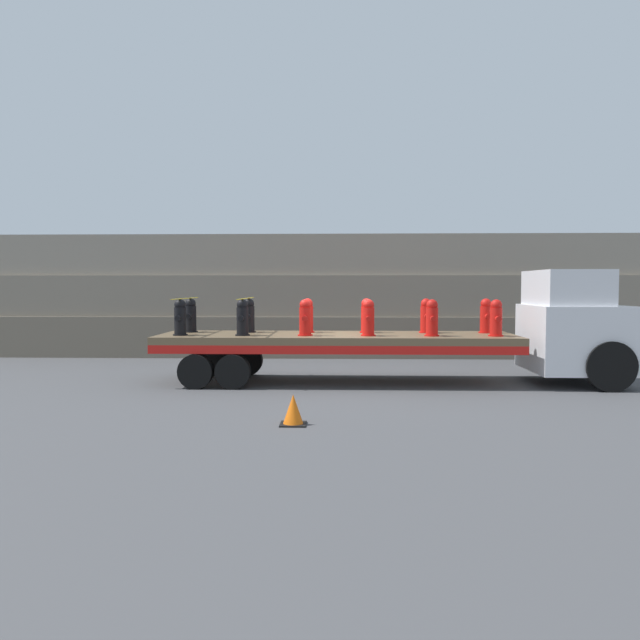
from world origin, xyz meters
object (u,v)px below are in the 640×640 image
flatbed_trailer (318,343)px  fire_hydrant_black_near_0 (180,318)px  fire_hydrant_black_far_1 (249,316)px  fire_hydrant_red_near_2 (305,318)px  fire_hydrant_red_far_2 (308,316)px  fire_hydrant_red_near_3 (368,318)px  fire_hydrant_red_far_3 (367,316)px  fire_hydrant_black_near_1 (242,318)px  fire_hydrant_red_near_4 (432,318)px  traffic_cone (293,410)px  truck_cab (576,327)px  fire_hydrant_black_far_0 (191,316)px  fire_hydrant_red_far_4 (426,316)px  fire_hydrant_red_near_5 (496,318)px  fire_hydrant_red_far_5 (486,316)px

flatbed_trailer → fire_hydrant_black_near_0: (-3.34, -0.53, 0.65)m
fire_hydrant_black_far_1 → fire_hydrant_red_near_2: bearing=-34.8°
fire_hydrant_red_far_2 → fire_hydrant_red_near_3: same height
fire_hydrant_red_far_2 → fire_hydrant_red_far_3: (1.52, 0.00, 0.00)m
fire_hydrant_red_near_3 → flatbed_trailer: bearing=156.7°
fire_hydrant_black_near_1 → fire_hydrant_red_near_4: (4.57, 0.00, 0.00)m
flatbed_trailer → traffic_cone: flatbed_trailer is taller
truck_cab → fire_hydrant_red_far_3: 5.18m
flatbed_trailer → fire_hydrant_red_far_3: fire_hydrant_red_far_3 is taller
fire_hydrant_red_far_3 → fire_hydrant_red_near_4: same height
fire_hydrant_red_near_3 → fire_hydrant_red_near_4: same height
truck_cab → fire_hydrant_black_near_0: truck_cab is taller
fire_hydrant_black_near_0 → fire_hydrant_black_far_0: (0.00, 1.06, 0.00)m
traffic_cone → fire_hydrant_red_far_4: bearing=60.8°
fire_hydrant_red_near_2 → fire_hydrant_red_near_3: 1.52m
fire_hydrant_black_far_0 → fire_hydrant_black_near_1: size_ratio=1.00×
fire_hydrant_black_far_1 → fire_hydrant_red_far_4: 4.57m
fire_hydrant_red_far_2 → fire_hydrant_red_far_4: (3.05, 0.00, 0.00)m
truck_cab → fire_hydrant_red_far_2: truck_cab is taller
fire_hydrant_red_far_4 → fire_hydrant_red_near_5: bearing=-34.8°
fire_hydrant_red_near_3 → fire_hydrant_red_near_4: size_ratio=1.00×
flatbed_trailer → fire_hydrant_red_near_3: fire_hydrant_red_near_3 is taller
fire_hydrant_black_far_0 → flatbed_trailer: bearing=-9.0°
fire_hydrant_black_near_0 → fire_hydrant_red_far_3: 4.69m
flatbed_trailer → fire_hydrant_black_near_0: fire_hydrant_black_near_0 is taller
truck_cab → fire_hydrant_red_far_3: (-5.15, 0.53, 0.24)m
fire_hydrant_black_near_1 → fire_hydrant_red_far_5: size_ratio=1.00×
fire_hydrant_red_far_2 → fire_hydrant_red_near_5: (4.57, -1.06, 0.00)m
fire_hydrant_black_near_0 → fire_hydrant_red_near_5: size_ratio=1.00×
fire_hydrant_red_far_3 → fire_hydrant_black_far_0: bearing=180.0°
fire_hydrant_black_near_0 → fire_hydrant_red_far_2: (3.05, 1.06, 0.00)m
fire_hydrant_red_far_5 → fire_hydrant_black_near_0: bearing=-172.1°
fire_hydrant_black_far_1 → fire_hydrant_red_far_2: size_ratio=1.00×
fire_hydrant_red_near_2 → traffic_cone: 4.53m
fire_hydrant_black_far_0 → fire_hydrant_red_near_5: (7.62, -1.06, 0.00)m
fire_hydrant_black_far_1 → fire_hydrant_red_far_2: 1.52m
fire_hydrant_red_near_3 → fire_hydrant_red_far_3: 1.06m
truck_cab → traffic_cone: truck_cab is taller
flatbed_trailer → fire_hydrant_red_far_2: fire_hydrant_red_far_2 is taller
fire_hydrant_red_near_4 → fire_hydrant_red_far_4: same height
fire_hydrant_red_near_3 → traffic_cone: size_ratio=1.65×
fire_hydrant_red_near_5 → traffic_cone: size_ratio=1.65×
flatbed_trailer → truck_cab: bearing=0.0°
fire_hydrant_black_far_1 → fire_hydrant_red_far_3: size_ratio=1.00×
fire_hydrant_black_far_0 → fire_hydrant_red_near_5: bearing=-7.9°
fire_hydrant_red_far_3 → fire_hydrant_red_far_4: bearing=0.0°
flatbed_trailer → fire_hydrant_black_far_1: 2.00m
fire_hydrant_black_far_1 → fire_hydrant_red_near_2: same height
fire_hydrant_red_near_4 → fire_hydrant_red_near_5: same height
fire_hydrant_black_near_1 → fire_hydrant_red_far_3: 3.23m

